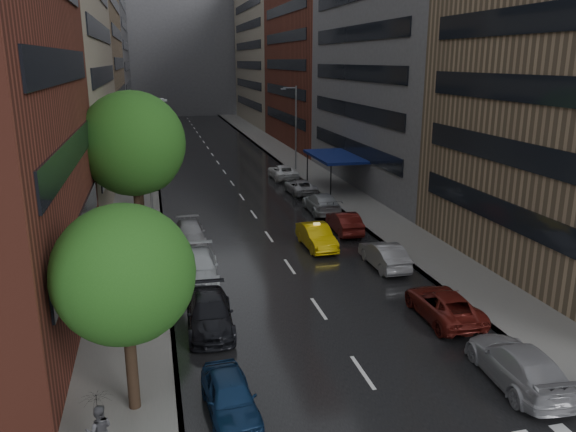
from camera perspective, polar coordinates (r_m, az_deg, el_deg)
The scene contains 16 objects.
road at distance 65.75m, azimuth -6.93°, elevation 5.12°, with size 14.00×140.00×0.01m, color black.
sidewalk_left at distance 65.34m, azimuth -14.81°, elevation 4.71°, with size 4.00×140.00×0.15m, color gray.
sidewalk_right at distance 67.35m, azimuth 0.72°, elevation 5.54°, with size 4.00×140.00×0.15m, color gray.
buildings_left at distance 73.56m, azimuth -20.53°, elevation 17.90°, with size 8.00×108.00×38.00m.
buildings_right at distance 74.49m, azimuth 4.13°, elevation 18.01°, with size 8.05×109.10×36.00m.
building_far at distance 132.53m, azimuth -10.88°, elevation 17.11°, with size 40.00×14.00×32.00m, color slate.
tree_near at distance 19.07m, azimuth -16.31°, elevation -5.74°, with size 4.65×4.65×7.41m.
tree_mid at distance 35.36m, azimuth -15.50°, elevation 7.08°, with size 6.34×6.34×10.10m.
tree_far at distance 45.99m, azimuth -15.13°, elevation 8.27°, with size 5.84×5.84×9.31m.
taxi at distance 36.45m, azimuth 2.92°, elevation -2.08°, with size 1.60×4.60×1.51m, color yellow.
parked_cars_left at distance 29.39m, azimuth -8.71°, elevation -6.75°, with size 2.44×23.81×1.53m.
parked_cars_right at distance 39.55m, azimuth 5.89°, elevation -0.75°, with size 2.59×44.37×1.56m.
ped_black_umbrella at distance 18.80m, azimuth -18.71°, elevation -18.97°, with size 0.96×0.98×2.09m.
street_lamp_left at distance 44.79m, azimuth -13.90°, elevation 6.24°, with size 1.74×0.22×9.00m.
street_lamp_right at distance 61.55m, azimuth 0.73°, elevation 9.12°, with size 1.74×0.22×9.00m.
awning at distance 52.64m, azimuth 4.78°, elevation 6.04°, with size 4.00×8.00×3.12m.
Camera 1 is at (-7.43, -14.26, 11.79)m, focal length 35.00 mm.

